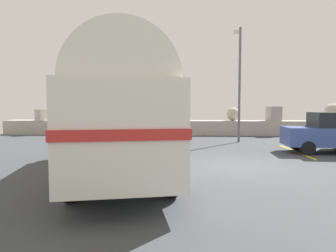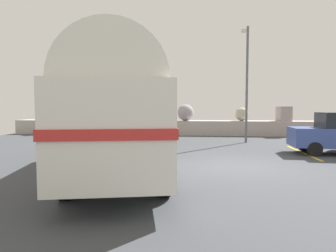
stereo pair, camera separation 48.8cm
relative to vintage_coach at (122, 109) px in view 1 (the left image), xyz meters
name	(u,v)px [view 1 (the left image)]	position (x,y,z in m)	size (l,w,h in m)	color
ground	(234,166)	(3.74, 1.37, -2.04)	(32.00, 26.00, 0.02)	#3D4045
breakwater	(210,126)	(3.90, 13.16, -1.34)	(31.36, 2.16, 2.39)	#AEA59D
vintage_coach	(122,109)	(0.00, 0.00, 0.00)	(4.21, 8.90, 3.70)	black
parked_car_nearest	(333,132)	(8.72, 4.53, -1.08)	(4.19, 1.94, 1.86)	black
lamp_post	(239,79)	(5.22, 8.62, 1.77)	(0.44, 0.80, 6.81)	#5B5B60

